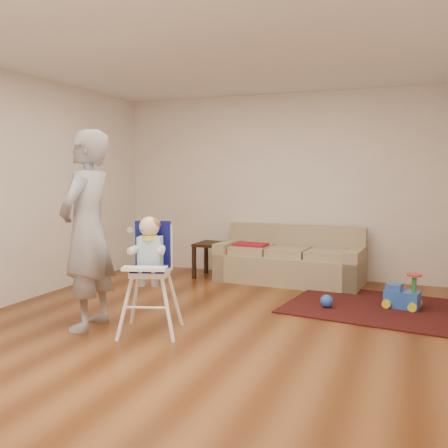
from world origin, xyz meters
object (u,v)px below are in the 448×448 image
(side_table, at_px, (214,260))
(adult, at_px, (87,230))
(high_chair, at_px, (150,277))
(sofa, at_px, (289,255))
(ride_on_toy, at_px, (402,290))
(toy_ball, at_px, (327,301))

(side_table, xyz_separation_m, adult, (-0.24, -2.71, 0.72))
(side_table, distance_m, high_chair, 2.68)
(sofa, distance_m, high_chair, 2.78)
(ride_on_toy, distance_m, toy_ball, 0.87)
(side_table, relative_size, ride_on_toy, 1.26)
(ride_on_toy, bearing_deg, sofa, 161.20)
(sofa, xyz_separation_m, adult, (-1.36, -2.76, 0.59))
(toy_ball, xyz_separation_m, adult, (-2.09, -1.55, 0.89))
(ride_on_toy, bearing_deg, toy_ball, -147.52)
(side_table, bearing_deg, ride_on_toy, -17.86)
(side_table, distance_m, adult, 2.82)
(toy_ball, bearing_deg, high_chair, -134.42)
(sofa, distance_m, toy_ball, 1.45)
(sofa, xyz_separation_m, toy_ball, (0.74, -1.21, -0.30))
(sofa, bearing_deg, adult, -112.66)
(sofa, bearing_deg, toy_ball, -55.22)
(ride_on_toy, relative_size, adult, 0.21)
(sofa, bearing_deg, ride_on_toy, -27.02)
(ride_on_toy, relative_size, high_chair, 0.36)
(side_table, height_order, toy_ball, side_table)
(high_chair, relative_size, adult, 0.58)
(side_table, height_order, high_chair, high_chair)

